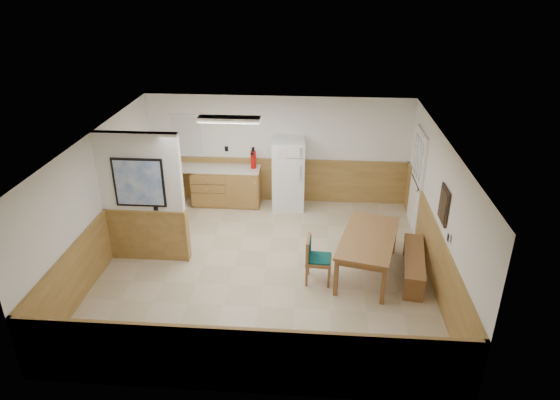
# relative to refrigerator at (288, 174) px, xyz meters

# --- Properties ---
(ground) EXTENTS (6.00, 6.00, 0.00)m
(ground) POSITION_rel_refrigerator_xyz_m (-0.25, -2.63, -0.81)
(ground) COLOR #CAB591
(ground) RESTS_ON ground
(ceiling) EXTENTS (6.00, 6.00, 0.02)m
(ceiling) POSITION_rel_refrigerator_xyz_m (-0.25, -2.63, 1.69)
(ceiling) COLOR silver
(ceiling) RESTS_ON back_wall
(back_wall) EXTENTS (6.00, 0.02, 2.50)m
(back_wall) POSITION_rel_refrigerator_xyz_m (-0.25, 0.37, 0.44)
(back_wall) COLOR white
(back_wall) RESTS_ON ground
(right_wall) EXTENTS (0.02, 6.00, 2.50)m
(right_wall) POSITION_rel_refrigerator_xyz_m (2.75, -2.63, 0.44)
(right_wall) COLOR white
(right_wall) RESTS_ON ground
(left_wall) EXTENTS (0.02, 6.00, 2.50)m
(left_wall) POSITION_rel_refrigerator_xyz_m (-3.25, -2.63, 0.44)
(left_wall) COLOR white
(left_wall) RESTS_ON ground
(wainscot_back) EXTENTS (6.00, 0.04, 1.00)m
(wainscot_back) POSITION_rel_refrigerator_xyz_m (-0.25, 0.35, -0.31)
(wainscot_back) COLOR #B58648
(wainscot_back) RESTS_ON ground
(wainscot_right) EXTENTS (0.04, 6.00, 1.00)m
(wainscot_right) POSITION_rel_refrigerator_xyz_m (2.73, -2.63, -0.31)
(wainscot_right) COLOR #B58648
(wainscot_right) RESTS_ON ground
(wainscot_left) EXTENTS (0.04, 6.00, 1.00)m
(wainscot_left) POSITION_rel_refrigerator_xyz_m (-3.23, -2.63, -0.31)
(wainscot_left) COLOR #B58648
(wainscot_left) RESTS_ON ground
(partition_wall) EXTENTS (1.50, 0.20, 2.50)m
(partition_wall) POSITION_rel_refrigerator_xyz_m (-2.50, -2.43, 0.42)
(partition_wall) COLOR white
(partition_wall) RESTS_ON ground
(kitchen_counter) EXTENTS (2.20, 0.61, 1.00)m
(kitchen_counter) POSITION_rel_refrigerator_xyz_m (-1.46, 0.05, -0.35)
(kitchen_counter) COLOR olive
(kitchen_counter) RESTS_ON ground
(exterior_door) EXTENTS (0.07, 1.02, 2.15)m
(exterior_door) POSITION_rel_refrigerator_xyz_m (2.71, -0.73, 0.24)
(exterior_door) COLOR white
(exterior_door) RESTS_ON ground
(kitchen_window) EXTENTS (0.80, 0.04, 1.00)m
(kitchen_window) POSITION_rel_refrigerator_xyz_m (-2.35, 0.35, 0.74)
(kitchen_window) COLOR white
(kitchen_window) RESTS_ON back_wall
(wall_painting) EXTENTS (0.04, 0.50, 0.60)m
(wall_painting) POSITION_rel_refrigerator_xyz_m (2.71, -2.93, 0.74)
(wall_painting) COLOR black
(wall_painting) RESTS_ON right_wall
(fluorescent_fixture) EXTENTS (1.20, 0.30, 0.09)m
(fluorescent_fixture) POSITION_rel_refrigerator_xyz_m (-1.05, -1.33, 1.63)
(fluorescent_fixture) COLOR white
(fluorescent_fixture) RESTS_ON ceiling
(refrigerator) EXTENTS (0.75, 0.74, 1.62)m
(refrigerator) POSITION_rel_refrigerator_xyz_m (0.00, 0.00, 0.00)
(refrigerator) COLOR white
(refrigerator) RESTS_ON ground
(dining_table) EXTENTS (1.30, 1.97, 0.75)m
(dining_table) POSITION_rel_refrigerator_xyz_m (1.59, -2.65, -0.15)
(dining_table) COLOR olive
(dining_table) RESTS_ON ground
(dining_bench) EXTENTS (0.57, 1.61, 0.45)m
(dining_bench) POSITION_rel_refrigerator_xyz_m (2.41, -2.72, -0.47)
(dining_bench) COLOR olive
(dining_bench) RESTS_ON ground
(dining_chair) EXTENTS (0.64, 0.47, 0.85)m
(dining_chair) POSITION_rel_refrigerator_xyz_m (0.63, -2.96, -0.32)
(dining_chair) COLOR olive
(dining_chair) RESTS_ON ground
(fire_extinguisher) EXTENTS (0.15, 0.15, 0.50)m
(fire_extinguisher) POSITION_rel_refrigerator_xyz_m (-0.80, 0.09, 0.31)
(fire_extinguisher) COLOR #AE0D09
(fire_extinguisher) RESTS_ON kitchen_counter
(soap_bottle) EXTENTS (0.09, 0.09, 0.23)m
(soap_bottle) POSITION_rel_refrigerator_xyz_m (-2.55, 0.02, 0.20)
(soap_bottle) COLOR green
(soap_bottle) RESTS_ON kitchen_counter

